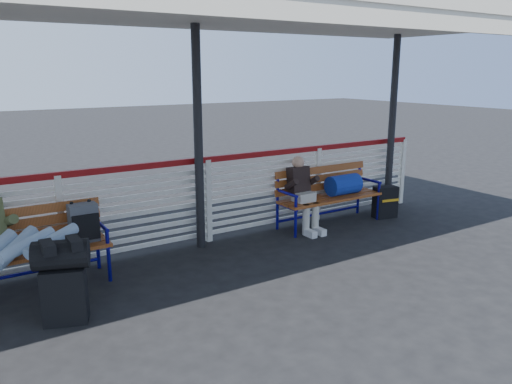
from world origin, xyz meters
TOP-DOWN VIEW (x-y plane):
  - ground at (0.00, 0.00)m, footprint 60.00×60.00m
  - fence at (0.00, 1.90)m, footprint 12.08×0.08m
  - canopy at (-0.00, 0.87)m, footprint 12.60×3.60m
  - luggage_stack at (-0.28, 0.51)m, footprint 0.58×0.44m
  - bench_left at (-0.29, 1.54)m, footprint 1.80×0.56m
  - bench_right at (4.12, 1.61)m, footprint 1.80×0.56m
  - traveler_man at (-0.63, 1.19)m, footprint 0.94×1.64m
  - companion_person at (3.45, 1.57)m, footprint 0.32×0.66m
  - suitcase_side at (5.05, 1.38)m, footprint 0.42×0.30m

SIDE VIEW (x-z plane):
  - ground at x=0.00m, z-range 0.00..0.00m
  - suitcase_side at x=5.05m, z-range 0.00..0.53m
  - luggage_stack at x=-0.28m, z-range 0.04..0.88m
  - bench_right at x=4.12m, z-range 0.13..1.05m
  - bench_left at x=-0.29m, z-range 0.13..1.05m
  - companion_person at x=3.45m, z-range 0.02..1.17m
  - fence at x=0.00m, z-range 0.04..1.28m
  - traveler_man at x=-0.63m, z-range 0.33..1.10m
  - canopy at x=0.00m, z-range 1.46..4.62m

